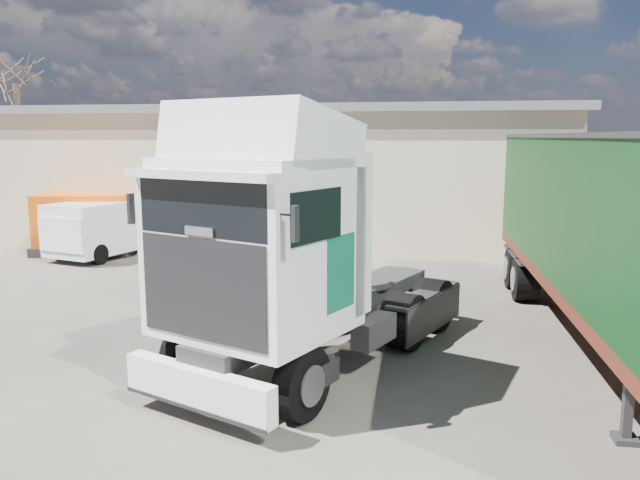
% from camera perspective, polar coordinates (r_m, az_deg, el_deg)
% --- Properties ---
extents(ground, '(120.00, 120.00, 0.00)m').
position_cam_1_polar(ground, '(12.65, -9.63, -9.99)').
color(ground, '#2A2722').
rests_on(ground, ground).
extents(warehouse, '(30.60, 12.60, 5.42)m').
position_cam_1_polar(warehouse, '(29.06, -10.52, 6.29)').
color(warehouse, beige).
rests_on(warehouse, ground).
extents(bare_tree, '(4.00, 4.00, 9.60)m').
position_cam_1_polar(bare_tree, '(38.41, -26.16, 14.09)').
color(bare_tree, '#382B21').
rests_on(bare_tree, ground).
extents(tractor_unit, '(5.16, 7.39, 4.73)m').
position_cam_1_polar(tractor_unit, '(10.71, -2.86, -2.37)').
color(tractor_unit, black).
rests_on(tractor_unit, ground).
extents(box_trailer, '(2.94, 12.80, 4.24)m').
position_cam_1_polar(box_trailer, '(13.43, 25.60, 1.70)').
color(box_trailer, '#2D2D30').
rests_on(box_trailer, ground).
extents(panel_van, '(3.15, 5.12, 1.95)m').
position_cam_1_polar(panel_van, '(23.37, -18.70, 1.14)').
color(panel_van, black).
rests_on(panel_van, ground).
extents(orange_skip, '(3.78, 2.76, 2.15)m').
position_cam_1_polar(orange_skip, '(24.13, -20.58, 1.11)').
color(orange_skip, '#2D2D30').
rests_on(orange_skip, ground).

